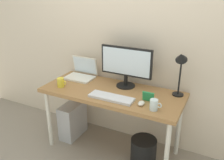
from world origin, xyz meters
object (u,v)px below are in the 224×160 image
(monitor, at_px, (126,64))
(wastebasket, at_px, (143,152))
(coffee_mug, at_px, (61,82))
(laptop, at_px, (82,72))
(mouse, at_px, (141,103))
(glass_cup, at_px, (154,105))
(desk, at_px, (112,97))
(keyboard, at_px, (111,98))
(photo_frame, at_px, (148,97))
(computer_tower, at_px, (73,120))
(desk_lamp, at_px, (181,64))

(monitor, height_order, wastebasket, monitor)
(coffee_mug, bearing_deg, laptop, 82.17)
(mouse, distance_m, glass_cup, 0.14)
(desk, xyz_separation_m, keyboard, (0.07, -0.16, 0.08))
(coffee_mug, distance_m, photo_frame, 0.94)
(keyboard, xyz_separation_m, glass_cup, (0.43, -0.03, 0.04))
(laptop, relative_size, photo_frame, 2.91)
(photo_frame, distance_m, wastebasket, 0.62)
(desk, distance_m, computer_tower, 0.70)
(keyboard, height_order, coffee_mug, coffee_mug)
(laptop, height_order, mouse, laptop)
(coffee_mug, bearing_deg, wastebasket, 4.27)
(keyboard, distance_m, coffee_mug, 0.61)
(computer_tower, bearing_deg, mouse, -11.30)
(mouse, distance_m, wastebasket, 0.59)
(keyboard, xyz_separation_m, mouse, (0.30, 0.01, 0.01))
(desk, bearing_deg, photo_frame, -7.70)
(desk, bearing_deg, keyboard, -65.50)
(coffee_mug, bearing_deg, desk, 15.67)
(mouse, bearing_deg, keyboard, -178.45)
(monitor, xyz_separation_m, computer_tower, (-0.62, -0.14, -0.76))
(keyboard, bearing_deg, desk, 114.50)
(desk_lamp, distance_m, coffee_mug, 1.23)
(glass_cup, xyz_separation_m, photo_frame, (-0.10, 0.14, -0.00))
(photo_frame, bearing_deg, glass_cup, -54.24)
(desk_lamp, bearing_deg, glass_cup, -108.55)
(desk, distance_m, laptop, 0.53)
(desk, relative_size, wastebasket, 4.83)
(keyboard, bearing_deg, coffee_mug, 178.72)
(desk, relative_size, keyboard, 3.29)
(laptop, height_order, keyboard, laptop)
(photo_frame, bearing_deg, desk_lamp, 45.69)
(desk, xyz_separation_m, glass_cup, (0.50, -0.19, 0.12))
(computer_tower, distance_m, wastebasket, 0.95)
(desk_lamp, xyz_separation_m, photo_frame, (-0.22, -0.23, -0.28))
(coffee_mug, bearing_deg, desk_lamp, 15.47)
(monitor, relative_size, desk_lamp, 1.19)
(photo_frame, bearing_deg, wastebasket, -107.10)
(desk, relative_size, computer_tower, 3.45)
(mouse, xyz_separation_m, coffee_mug, (-0.90, 0.01, 0.03))
(desk, distance_m, keyboard, 0.20)
(glass_cup, bearing_deg, computer_tower, 168.10)
(mouse, bearing_deg, wastebasket, 72.96)
(desk, relative_size, monitor, 2.61)
(laptop, relative_size, keyboard, 0.73)
(monitor, xyz_separation_m, desk_lamp, (0.55, 0.00, 0.09))
(glass_cup, height_order, computer_tower, glass_cup)
(wastebasket, bearing_deg, mouse, -107.04)
(monitor, relative_size, coffee_mug, 5.12)
(monitor, relative_size, computer_tower, 1.32)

